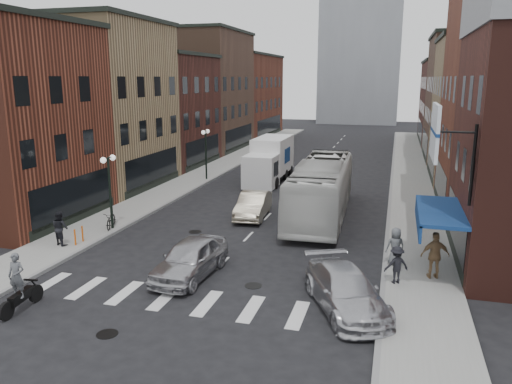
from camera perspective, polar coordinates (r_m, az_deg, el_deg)
ground at (r=21.74m, az=-4.71°, el=-9.04°), size 160.00×160.00×0.00m
sidewalk_left at (r=44.49m, az=-5.12°, el=2.46°), size 3.00×74.00×0.15m
sidewalk_right at (r=41.66m, az=17.31°, el=1.21°), size 3.00×74.00×0.15m
curb_left at (r=44.00m, az=-3.29°, el=2.28°), size 0.20×74.00×0.16m
curb_right at (r=41.66m, az=15.24°, el=1.23°), size 0.20×74.00×0.16m
crosswalk_stripes at (r=19.20m, az=-7.89°, el=-12.22°), size 12.00×2.20×0.01m
bldg_left_mid_a at (r=39.67m, az=-18.46°, el=9.44°), size 10.30×10.20×12.30m
bldg_left_mid_b at (r=48.33m, az=-11.70°, el=9.15°), size 10.30×10.20×10.30m
bldg_left_far_a at (r=58.25m, az=-6.73°, el=11.40°), size 10.30×12.20×13.30m
bldg_left_far_b at (r=71.42m, az=-2.36°, el=10.94°), size 10.30×16.20×11.30m
bldg_right_mid_b at (r=43.64m, az=26.38°, el=8.37°), size 10.30×10.20×11.30m
bldg_right_far_a at (r=54.46m, az=24.40°, el=9.73°), size 10.30×12.20×12.30m
bldg_right_far_b at (r=68.37m, az=22.65°, el=9.47°), size 10.30×16.20×10.30m
awning_blue at (r=22.12m, az=19.85°, el=-2.23°), size 1.80×5.00×0.78m
billboard_sign at (r=19.51m, az=20.01°, el=6.32°), size 1.52×3.00×3.70m
streetlamp_near at (r=27.59m, az=-16.42°, el=1.52°), size 0.32×1.22×4.11m
streetlamp_far at (r=39.97m, az=-5.76°, el=5.38°), size 0.32×1.22×4.11m
bike_rack at (r=26.10m, az=-19.59°, el=-4.70°), size 0.08×0.68×0.80m
box_truck at (r=39.67m, az=1.56°, el=3.61°), size 2.50×7.91×3.44m
motorcycle_rider at (r=19.71m, az=-25.52°, el=-9.51°), size 0.64×2.14×2.18m
transit_bus at (r=29.84m, az=7.51°, el=0.40°), size 3.28×12.30×3.40m
sedan_left_near at (r=21.07m, az=-7.55°, el=-7.54°), size 2.17×4.76×1.58m
sedan_left_far at (r=29.63m, az=-0.32°, el=-1.49°), size 1.93×4.58×1.47m
curb_car at (r=18.38m, az=10.22°, el=-11.00°), size 4.01×5.38×1.45m
parked_bicycle at (r=28.23m, az=-16.22°, el=-3.07°), size 1.07×1.77×0.88m
ped_left_solo at (r=26.06m, az=-21.47°, el=-3.84°), size 0.94×0.72×1.70m
ped_right_a at (r=20.66m, az=15.76°, el=-8.00°), size 1.09×0.85×1.52m
ped_right_b at (r=21.55m, az=19.78°, el=-6.82°), size 1.23×0.80×1.94m
ped_right_c at (r=22.59m, az=15.64°, el=-6.00°), size 0.94×0.78×1.66m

